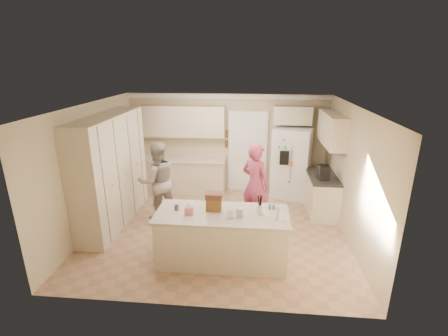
# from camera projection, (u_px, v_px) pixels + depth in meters

# --- Properties ---
(floor) EXTENTS (5.20, 4.60, 0.02)m
(floor) POSITION_uv_depth(u_px,v_px,m) (218.00, 229.00, 6.89)
(floor) COLOR tan
(floor) RESTS_ON ground
(ceiling) EXTENTS (5.20, 4.60, 0.02)m
(ceiling) POSITION_uv_depth(u_px,v_px,m) (217.00, 105.00, 6.06)
(ceiling) COLOR white
(ceiling) RESTS_ON wall_back
(wall_back) EXTENTS (5.20, 0.02, 2.60)m
(wall_back) POSITION_uv_depth(u_px,v_px,m) (227.00, 143.00, 8.65)
(wall_back) COLOR beige
(wall_back) RESTS_ON ground
(wall_front) EXTENTS (5.20, 0.02, 2.60)m
(wall_front) POSITION_uv_depth(u_px,v_px,m) (198.00, 228.00, 4.29)
(wall_front) COLOR beige
(wall_front) RESTS_ON ground
(wall_left) EXTENTS (0.02, 4.60, 2.60)m
(wall_left) POSITION_uv_depth(u_px,v_px,m) (92.00, 167.00, 6.70)
(wall_left) COLOR beige
(wall_left) RESTS_ON ground
(wall_right) EXTENTS (0.02, 4.60, 2.60)m
(wall_right) POSITION_uv_depth(u_px,v_px,m) (352.00, 175.00, 6.24)
(wall_right) COLOR beige
(wall_right) RESTS_ON ground
(crown_back) EXTENTS (5.20, 0.08, 0.12)m
(crown_back) POSITION_uv_depth(u_px,v_px,m) (227.00, 96.00, 8.22)
(crown_back) COLOR white
(crown_back) RESTS_ON wall_back
(pantry_bank) EXTENTS (0.60, 2.60, 2.35)m
(pantry_bank) POSITION_uv_depth(u_px,v_px,m) (111.00, 170.00, 6.90)
(pantry_bank) COLOR beige
(pantry_bank) RESTS_ON floor
(back_base_cab) EXTENTS (2.20, 0.60, 0.88)m
(back_base_cab) POSITION_uv_depth(u_px,v_px,m) (184.00, 176.00, 8.73)
(back_base_cab) COLOR beige
(back_base_cab) RESTS_ON floor
(back_countertop) EXTENTS (2.24, 0.63, 0.04)m
(back_countertop) POSITION_uv_depth(u_px,v_px,m) (183.00, 160.00, 8.58)
(back_countertop) COLOR beige
(back_countertop) RESTS_ON back_base_cab
(back_upper_cab) EXTENTS (2.20, 0.35, 0.80)m
(back_upper_cab) POSITION_uv_depth(u_px,v_px,m) (182.00, 121.00, 8.39)
(back_upper_cab) COLOR beige
(back_upper_cab) RESTS_ON wall_back
(doorway_opening) EXTENTS (0.90, 0.06, 2.10)m
(doorway_opening) POSITION_uv_depth(u_px,v_px,m) (247.00, 153.00, 8.66)
(doorway_opening) COLOR black
(doorway_opening) RESTS_ON floor
(doorway_casing) EXTENTS (1.02, 0.03, 2.22)m
(doorway_casing) POSITION_uv_depth(u_px,v_px,m) (247.00, 153.00, 8.62)
(doorway_casing) COLOR white
(doorway_casing) RESTS_ON floor
(wall_frame_upper) EXTENTS (0.15, 0.02, 0.20)m
(wall_frame_upper) POSITION_uv_depth(u_px,v_px,m) (228.00, 134.00, 8.53)
(wall_frame_upper) COLOR brown
(wall_frame_upper) RESTS_ON wall_back
(wall_frame_lower) EXTENTS (0.15, 0.02, 0.20)m
(wall_frame_lower) POSITION_uv_depth(u_px,v_px,m) (228.00, 144.00, 8.62)
(wall_frame_lower) COLOR brown
(wall_frame_lower) RESTS_ON wall_back
(refrigerator) EXTENTS (1.07, 0.94, 1.80)m
(refrigerator) POSITION_uv_depth(u_px,v_px,m) (291.00, 163.00, 8.26)
(refrigerator) COLOR white
(refrigerator) RESTS_ON floor
(fridge_seam) EXTENTS (0.02, 0.02, 1.78)m
(fridge_seam) POSITION_uv_depth(u_px,v_px,m) (293.00, 168.00, 7.93)
(fridge_seam) COLOR gray
(fridge_seam) RESTS_ON refrigerator
(fridge_dispenser) EXTENTS (0.22, 0.03, 0.35)m
(fridge_dispenser) POSITION_uv_depth(u_px,v_px,m) (284.00, 158.00, 7.86)
(fridge_dispenser) COLOR black
(fridge_dispenser) RESTS_ON refrigerator
(fridge_handle_l) EXTENTS (0.02, 0.02, 0.85)m
(fridge_handle_l) POSITION_uv_depth(u_px,v_px,m) (291.00, 162.00, 7.87)
(fridge_handle_l) COLOR silver
(fridge_handle_l) RESTS_ON refrigerator
(fridge_handle_r) EXTENTS (0.02, 0.02, 0.85)m
(fridge_handle_r) POSITION_uv_depth(u_px,v_px,m) (295.00, 162.00, 7.86)
(fridge_handle_r) COLOR silver
(fridge_handle_r) RESTS_ON refrigerator
(over_fridge_cab) EXTENTS (0.95, 0.35, 0.45)m
(over_fridge_cab) POSITION_uv_depth(u_px,v_px,m) (292.00, 115.00, 8.08)
(over_fridge_cab) COLOR beige
(over_fridge_cab) RESTS_ON wall_back
(right_base_cab) EXTENTS (0.60, 1.20, 0.88)m
(right_base_cab) POSITION_uv_depth(u_px,v_px,m) (321.00, 195.00, 7.49)
(right_base_cab) COLOR beige
(right_base_cab) RESTS_ON floor
(right_countertop) EXTENTS (0.63, 1.24, 0.04)m
(right_countertop) POSITION_uv_depth(u_px,v_px,m) (323.00, 176.00, 7.34)
(right_countertop) COLOR #2D2B28
(right_countertop) RESTS_ON right_base_cab
(right_upper_cab) EXTENTS (0.35, 1.50, 0.70)m
(right_upper_cab) POSITION_uv_depth(u_px,v_px,m) (332.00, 129.00, 7.18)
(right_upper_cab) COLOR beige
(right_upper_cab) RESTS_ON wall_right
(coffee_maker) EXTENTS (0.22, 0.28, 0.30)m
(coffee_maker) POSITION_uv_depth(u_px,v_px,m) (323.00, 172.00, 7.10)
(coffee_maker) COLOR black
(coffee_maker) RESTS_ON right_countertop
(island_base) EXTENTS (2.20, 0.90, 0.88)m
(island_base) POSITION_uv_depth(u_px,v_px,m) (222.00, 238.00, 5.69)
(island_base) COLOR beige
(island_base) RESTS_ON floor
(island_top) EXTENTS (2.28, 0.96, 0.05)m
(island_top) POSITION_uv_depth(u_px,v_px,m) (222.00, 214.00, 5.54)
(island_top) COLOR beige
(island_top) RESTS_ON island_base
(utensil_crock) EXTENTS (0.13, 0.13, 0.15)m
(utensil_crock) POSITION_uv_depth(u_px,v_px,m) (260.00, 209.00, 5.50)
(utensil_crock) COLOR white
(utensil_crock) RESTS_ON island_top
(tissue_box) EXTENTS (0.13, 0.13, 0.14)m
(tissue_box) POSITION_uv_depth(u_px,v_px,m) (189.00, 211.00, 5.47)
(tissue_box) COLOR pink
(tissue_box) RESTS_ON island_top
(tissue_plume) EXTENTS (0.08, 0.08, 0.08)m
(tissue_plume) POSITION_uv_depth(u_px,v_px,m) (189.00, 205.00, 5.43)
(tissue_plume) COLOR white
(tissue_plume) RESTS_ON tissue_box
(dollhouse_body) EXTENTS (0.26, 0.18, 0.22)m
(dollhouse_body) POSITION_uv_depth(u_px,v_px,m) (214.00, 204.00, 5.61)
(dollhouse_body) COLOR brown
(dollhouse_body) RESTS_ON island_top
(dollhouse_roof) EXTENTS (0.28, 0.20, 0.10)m
(dollhouse_roof) POSITION_uv_depth(u_px,v_px,m) (214.00, 196.00, 5.56)
(dollhouse_roof) COLOR #592D1E
(dollhouse_roof) RESTS_ON dollhouse_body
(jam_jar) EXTENTS (0.07, 0.07, 0.09)m
(jam_jar) POSITION_uv_depth(u_px,v_px,m) (177.00, 207.00, 5.64)
(jam_jar) COLOR #59263F
(jam_jar) RESTS_ON island_top
(greeting_card_a) EXTENTS (0.12, 0.06, 0.16)m
(greeting_card_a) POSITION_uv_depth(u_px,v_px,m) (230.00, 214.00, 5.31)
(greeting_card_a) COLOR white
(greeting_card_a) RESTS_ON island_top
(greeting_card_b) EXTENTS (0.12, 0.05, 0.16)m
(greeting_card_b) POSITION_uv_depth(u_px,v_px,m) (239.00, 213.00, 5.34)
(greeting_card_b) COLOR silver
(greeting_card_b) RESTS_ON island_top
(water_bottle) EXTENTS (0.07, 0.07, 0.24)m
(water_bottle) POSITION_uv_depth(u_px,v_px,m) (279.00, 213.00, 5.27)
(water_bottle) COLOR silver
(water_bottle) RESTS_ON island_top
(shaker_salt) EXTENTS (0.05, 0.05, 0.09)m
(shaker_salt) POSITION_uv_depth(u_px,v_px,m) (270.00, 207.00, 5.66)
(shaker_salt) COLOR teal
(shaker_salt) RESTS_ON island_top
(shaker_pepper) EXTENTS (0.05, 0.05, 0.09)m
(shaker_pepper) POSITION_uv_depth(u_px,v_px,m) (274.00, 207.00, 5.65)
(shaker_pepper) COLOR teal
(shaker_pepper) RESTS_ON island_top
(teen_boy) EXTENTS (1.07, 1.00, 1.76)m
(teen_boy) POSITION_uv_depth(u_px,v_px,m) (158.00, 181.00, 7.11)
(teen_boy) COLOR gray
(teen_boy) RESTS_ON floor
(teen_girl) EXTENTS (0.78, 0.72, 1.79)m
(teen_girl) POSITION_uv_depth(u_px,v_px,m) (255.00, 184.00, 6.88)
(teen_girl) COLOR #C34057
(teen_girl) RESTS_ON floor
(fridge_magnets) EXTENTS (0.76, 0.02, 1.44)m
(fridge_magnets) POSITION_uv_depth(u_px,v_px,m) (293.00, 168.00, 7.92)
(fridge_magnets) COLOR tan
(fridge_magnets) RESTS_ON refrigerator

